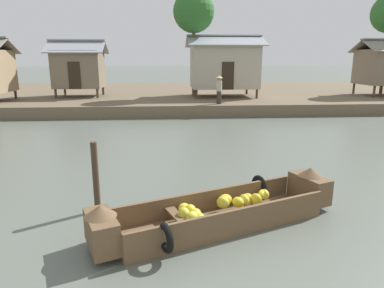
{
  "coord_description": "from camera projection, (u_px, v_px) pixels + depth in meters",
  "views": [
    {
      "loc": [
        -0.95,
        -1.16,
        3.33
      ],
      "look_at": [
        -0.27,
        8.03,
        1.04
      ],
      "focal_mm": 32.23,
      "sensor_mm": 36.0,
      "label": 1
    }
  ],
  "objects": [
    {
      "name": "vendor_person",
      "position": [
        219.0,
        88.0,
        20.33
      ],
      "size": [
        0.44,
        0.44,
        1.66
      ],
      "color": "#332D28",
      "rests_on": "riverbank_strip"
    },
    {
      "name": "stilt_house_mid_right",
      "position": [
        224.0,
        65.0,
        24.11
      ],
      "size": [
        5.2,
        3.91,
        4.21
      ],
      "color": "#4C3826",
      "rests_on": "riverbank_strip"
    },
    {
      "name": "banana_boat",
      "position": [
        220.0,
        211.0,
        7.02
      ],
      "size": [
        5.22,
        2.85,
        0.91
      ],
      "color": "brown",
      "rests_on": "ground"
    },
    {
      "name": "mooring_post",
      "position": [
        96.0,
        177.0,
        7.56
      ],
      "size": [
        0.14,
        0.14,
        1.6
      ],
      "primitive_type": "cylinder",
      "color": "#423323",
      "rests_on": "ground"
    },
    {
      "name": "palm_tree_far",
      "position": [
        194.0,
        12.0,
        22.91
      ],
      "size": [
        2.76,
        2.76,
        7.04
      ],
      "color": "brown",
      "rests_on": "riverbank_strip"
    },
    {
      "name": "stilt_house_mid_left",
      "position": [
        79.0,
        68.0,
        24.11
      ],
      "size": [
        3.89,
        3.09,
        3.92
      ],
      "color": "#4C3826",
      "rests_on": "riverbank_strip"
    },
    {
      "name": "ground_plane",
      "position": [
        196.0,
        160.0,
        11.67
      ],
      "size": [
        300.0,
        300.0,
        0.0
      ],
      "primitive_type": "plane",
      "color": "#596056"
    },
    {
      "name": "riverbank_strip",
      "position": [
        178.0,
        95.0,
        29.37
      ],
      "size": [
        160.0,
        20.0,
        0.71
      ],
      "primitive_type": "cube",
      "color": "brown",
      "rests_on": "ground"
    }
  ]
}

